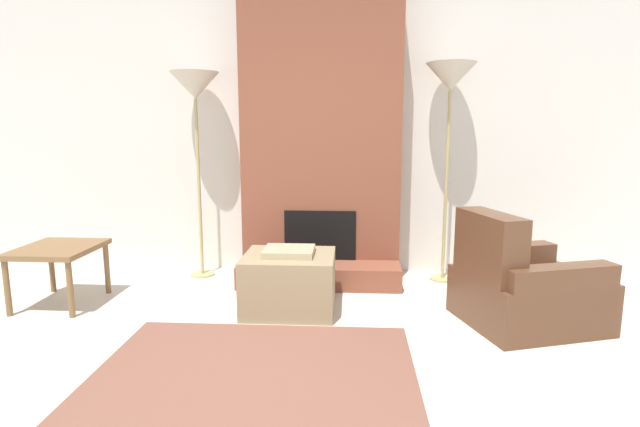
{
  "coord_description": "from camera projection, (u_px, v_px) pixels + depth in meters",
  "views": [
    {
      "loc": [
        0.27,
        -2.01,
        1.38
      ],
      "look_at": [
        0.0,
        2.4,
        0.62
      ],
      "focal_mm": 28.0,
      "sensor_mm": 36.0,
      "label": 1
    }
  ],
  "objects": [
    {
      "name": "wall_back",
      "position": [
        322.0,
        137.0,
        4.75
      ],
      "size": [
        7.2,
        0.06,
        2.6
      ],
      "primitive_type": "cube",
      "color": "silver",
      "rests_on": "ground_plane"
    },
    {
      "name": "fireplace",
      "position": [
        321.0,
        147.0,
        4.53
      ],
      "size": [
        1.43,
        0.71,
        2.6
      ],
      "color": "brown",
      "rests_on": "ground_plane"
    },
    {
      "name": "ottoman",
      "position": [
        289.0,
        281.0,
        3.8
      ],
      "size": [
        0.68,
        0.6,
        0.49
      ],
      "color": "#998460",
      "rests_on": "ground_plane"
    },
    {
      "name": "armchair",
      "position": [
        520.0,
        290.0,
        3.52
      ],
      "size": [
        1.06,
        0.99,
        0.81
      ],
      "rotation": [
        0.0,
        0.0,
        1.87
      ],
      "color": "brown",
      "rests_on": "ground_plane"
    },
    {
      "name": "side_table",
      "position": [
        58.0,
        254.0,
        3.91
      ],
      "size": [
        0.56,
        0.64,
        0.47
      ],
      "color": "brown",
      "rests_on": "ground_plane"
    },
    {
      "name": "floor_lamp_left",
      "position": [
        195.0,
        93.0,
        4.46
      ],
      "size": [
        0.44,
        0.44,
        1.87
      ],
      "color": "tan",
      "rests_on": "ground_plane"
    },
    {
      "name": "floor_lamp_right",
      "position": [
        450.0,
        85.0,
        4.31
      ],
      "size": [
        0.44,
        0.44,
        1.94
      ],
      "color": "tan",
      "rests_on": "ground_plane"
    },
    {
      "name": "area_rug",
      "position": [
        256.0,
        369.0,
        2.89
      ],
      "size": [
        1.83,
        1.27,
        0.01
      ],
      "primitive_type": "cube",
      "color": "brown",
      "rests_on": "ground_plane"
    }
  ]
}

